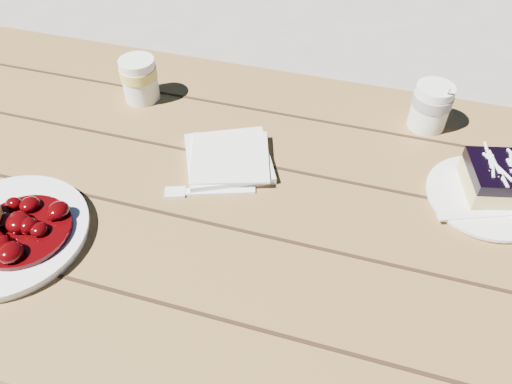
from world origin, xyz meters
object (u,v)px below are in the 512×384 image
(main_plate, at_px, (8,235))
(picnic_table, at_px, (278,260))
(blueberry_cake, at_px, (499,178))
(coffee_cup, at_px, (431,107))
(second_cup, at_px, (140,79))
(dessert_plate, at_px, (486,197))

(main_plate, bearing_deg, picnic_table, 26.84)
(blueberry_cake, bearing_deg, coffee_cup, 112.65)
(picnic_table, xyz_separation_m, coffee_cup, (0.22, 0.29, 0.21))
(picnic_table, height_order, coffee_cup, coffee_cup)
(blueberry_cake, bearing_deg, picnic_table, -173.85)
(coffee_cup, xyz_separation_m, second_cup, (-0.58, -0.07, 0.00))
(picnic_table, xyz_separation_m, second_cup, (-0.36, 0.21, 0.21))
(coffee_cup, bearing_deg, blueberry_cake, -54.05)
(dessert_plate, height_order, coffee_cup, coffee_cup)
(second_cup, bearing_deg, dessert_plate, -8.82)
(dessert_plate, relative_size, coffee_cup, 2.15)
(blueberry_cake, xyz_separation_m, second_cup, (-0.70, 0.09, 0.01))
(dessert_plate, distance_m, coffee_cup, 0.21)
(dessert_plate, xyz_separation_m, blueberry_cake, (0.01, 0.01, 0.03))
(second_cup, bearing_deg, picnic_table, -30.71)
(dessert_plate, xyz_separation_m, coffee_cup, (-0.11, 0.18, 0.04))
(picnic_table, xyz_separation_m, dessert_plate, (0.33, 0.11, 0.17))
(coffee_cup, height_order, second_cup, same)
(coffee_cup, bearing_deg, picnic_table, -127.80)
(picnic_table, bearing_deg, coffee_cup, 52.20)
(blueberry_cake, bearing_deg, dessert_plate, -136.99)
(dessert_plate, xyz_separation_m, second_cup, (-0.69, 0.11, 0.04))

